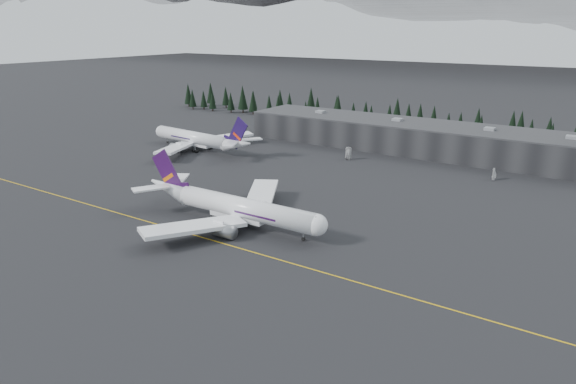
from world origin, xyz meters
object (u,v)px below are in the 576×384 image
Objects in this scene: terminal at (418,137)px; jet_parked at (200,139)px; jet_main at (231,206)px; gse_vehicle_b at (494,178)px; gse_vehicle_a at (348,158)px.

jet_parked reaches higher than terminal.
gse_vehicle_b is (52.59, 85.51, -4.41)m from jet_main.
gse_vehicle_b is at bearing -163.44° from jet_parked.
terminal is 2.56× the size of jet_main.
jet_parked is at bearing -93.31° from gse_vehicle_b.
gse_vehicle_b is at bearing -2.91° from gse_vehicle_a.
terminal is 115.22m from jet_main.
jet_parked reaches higher than gse_vehicle_b.
jet_main reaches higher than gse_vehicle_a.
gse_vehicle_b is at bearing 57.78° from jet_main.
jet_main is at bearing 143.46° from jet_parked.
jet_main reaches higher than gse_vehicle_b.
gse_vehicle_a is (63.30, 21.63, -4.29)m from jet_parked.
jet_parked reaches higher than gse_vehicle_a.
gse_vehicle_b is (39.53, -28.96, -5.53)m from terminal.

